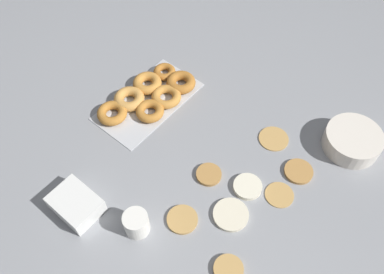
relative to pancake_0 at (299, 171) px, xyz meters
The scene contains 13 objects.
ground_plane 0.29m from the pancake_0, 51.02° to the right, with size 3.00×3.00×0.00m, color gray.
pancake_0 is the anchor object (origin of this frame).
pancake_1 0.18m from the pancake_0, 31.78° to the right, with size 0.09×0.09×0.02m, color silver.
pancake_2 0.28m from the pancake_0, 16.66° to the right, with size 0.11×0.11×0.01m, color beige.
pancake_3 0.11m from the pancake_0, ahead, with size 0.09×0.09×0.01m, color tan.
pancake_4 0.15m from the pancake_0, 114.06° to the right, with size 0.11×0.11×0.01m, color tan.
pancake_5 0.41m from the pancake_0, ahead, with size 0.09×0.09×0.01m, color tan.
pancake_6 0.42m from the pancake_0, 26.30° to the right, with size 0.10×0.10×0.01m, color tan.
pancake_7 0.30m from the pancake_0, 47.76° to the right, with size 0.09×0.09×0.01m, color #B27F42.
donut_tray 0.61m from the pancake_0, 82.15° to the right, with size 0.41×0.22×0.04m.
batter_bowl 0.22m from the pancake_0, 158.31° to the left, with size 0.20×0.20×0.07m.
container_stack 0.73m from the pancake_0, 39.75° to the right, with size 0.12×0.15×0.06m.
paper_cup 0.56m from the pancake_0, 29.37° to the right, with size 0.08×0.08×0.08m.
Camera 1 is at (0.58, 0.39, 1.18)m, focal length 38.00 mm.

